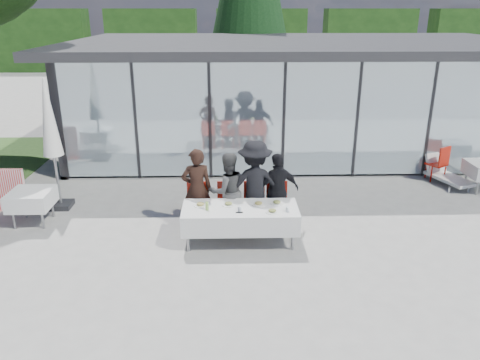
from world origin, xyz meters
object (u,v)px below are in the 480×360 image
diner_a (197,189)px  market_umbrella (50,126)px  plate_b (229,204)px  spare_table_left (31,199)px  plate_d (277,203)px  diner_chair_b (228,203)px  diner_chair_d (277,202)px  plate_a (200,205)px  lounger (445,174)px  dining_table (240,217)px  plate_extra (272,211)px  diner_chair_a (198,203)px  diner_chair_c (254,202)px  diner_b (228,191)px  juice_bottle (207,206)px  plate_c (259,204)px  spare_chair_b (440,162)px  diner_c (255,185)px  folded_eyeglasses (239,212)px  diner_d (278,191)px

diner_a → market_umbrella: bearing=-30.0°
plate_b → spare_table_left: size_ratio=0.30×
diner_a → plate_d: (1.62, -0.53, -0.10)m
diner_a → diner_chair_b: diner_a is taller
diner_chair_d → market_umbrella: bearing=167.6°
diner_chair_b → diner_chair_d: 1.04m
plate_a → lounger: (6.34, 3.15, -0.52)m
dining_table → plate_extra: bearing=-22.1°
spare_table_left → lounger: 10.26m
plate_extra → spare_table_left: size_ratio=0.30×
plate_d → lounger: (4.82, 3.08, -0.52)m
diner_a → plate_extra: bearing=136.7°
diner_chair_a → diner_chair_b: same height
diner_chair_c → market_umbrella: bearing=166.3°
diner_b → juice_bottle: bearing=46.2°
diner_chair_c → spare_table_left: size_ratio=1.13×
diner_b → plate_extra: diner_b is taller
diner_chair_a → plate_a: diner_chair_a is taller
plate_c → plate_extra: 0.44m
diner_chair_d → spare_chair_b: (4.63, 2.67, 0.00)m
diner_c → spare_chair_b: size_ratio=1.95×
spare_chair_b → plate_a: bearing=-151.9°
plate_a → market_umbrella: bearing=152.8°
diner_b → diner_chair_c: (0.56, 0.05, -0.29)m
diner_a → diner_chair_d: 1.71m
diner_chair_a → plate_a: bearing=-80.9°
diner_c → plate_b: (-0.55, -0.58, -0.18)m
diner_chair_d → plate_d: bearing=-96.3°
diner_chair_d → spare_chair_b: size_ratio=1.00×
dining_table → market_umbrella: size_ratio=0.75×
diner_chair_b → plate_a: (-0.54, -0.65, 0.24)m
market_umbrella → plate_b: bearing=-23.6°
plate_c → plate_b: bearing=-179.5°
diner_chair_a → plate_a: 0.70m
diner_a → spare_chair_b: bearing=-167.6°
plate_c → diner_chair_d: bearing=55.4°
diner_chair_c → plate_d: size_ratio=3.78×
diner_chair_b → folded_eyeglasses: (0.22, -1.00, 0.22)m
spare_table_left → spare_chair_b: bearing=13.7°
diner_chair_a → diner_d: (1.68, -0.05, 0.27)m
diner_d → spare_chair_b: diner_d is taller
plate_a → diner_b: bearing=48.1°
dining_table → diner_chair_a: 1.16m
diner_a → spare_table_left: 3.60m
plate_a → spare_chair_b: size_ratio=0.26×
dining_table → plate_c: 0.45m
plate_d → folded_eyeglasses: bearing=-151.0°
market_umbrella → plate_c: bearing=-20.8°
lounger → plate_c: bearing=-148.9°
diner_a → diner_chair_a: 0.34m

